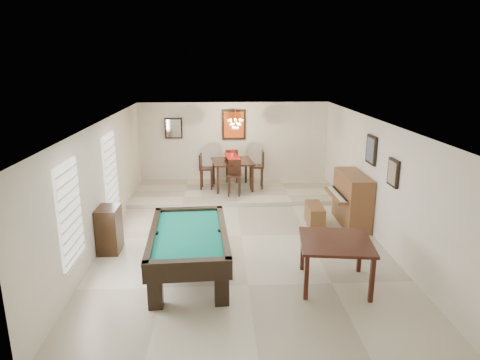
{
  "coord_description": "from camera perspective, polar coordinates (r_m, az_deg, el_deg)",
  "views": [
    {
      "loc": [
        -0.49,
        -9.02,
        3.81
      ],
      "look_at": [
        0.0,
        0.6,
        1.15
      ],
      "focal_mm": 32.0,
      "sensor_mm": 36.0,
      "label": 1
    }
  ],
  "objects": [
    {
      "name": "dining_step",
      "position": [
        12.84,
        -0.6,
        -1.54
      ],
      "size": [
        6.0,
        2.5,
        0.12
      ],
      "primitive_type": "cube",
      "color": "beige",
      "rests_on": "ground_plane"
    },
    {
      "name": "back_mirror",
      "position": [
        13.7,
        -8.85,
        6.83
      ],
      "size": [
        0.55,
        0.06,
        0.65
      ],
      "primitive_type": "cube",
      "color": "white",
      "rests_on": "wall_back"
    },
    {
      "name": "window_left_rear",
      "position": [
        10.22,
        -16.87,
        1.13
      ],
      "size": [
        0.06,
        1.0,
        1.7
      ],
      "primitive_type": "cube",
      "color": "white",
      "rests_on": "wall_left"
    },
    {
      "name": "wall_right",
      "position": [
        9.99,
        17.64,
        0.14
      ],
      "size": [
        0.04,
        9.0,
        2.6
      ],
      "primitive_type": "cube",
      "color": "silver",
      "rests_on": "ground_plane"
    },
    {
      "name": "right_picture_lower",
      "position": [
        8.98,
        19.77,
        0.92
      ],
      "size": [
        0.06,
        0.45,
        0.55
      ],
      "primitive_type": "cube",
      "color": "gray",
      "rests_on": "wall_right"
    },
    {
      "name": "dining_chair_south",
      "position": [
        12.15,
        -0.78,
        0.24
      ],
      "size": [
        0.41,
        0.41,
        1.01
      ],
      "primitive_type": null,
      "rotation": [
        0.0,
        0.0,
        -0.11
      ],
      "color": "black",
      "rests_on": "dining_step"
    },
    {
      "name": "window_left_front",
      "position": [
        7.65,
        -21.74,
        -4.09
      ],
      "size": [
        0.06,
        1.0,
        1.7
      ],
      "primitive_type": "cube",
      "color": "white",
      "rests_on": "wall_left"
    },
    {
      "name": "piano_bench",
      "position": [
        10.49,
        9.92,
        -4.63
      ],
      "size": [
        0.39,
        0.92,
        0.51
      ],
      "primitive_type": "cube",
      "rotation": [
        0.0,
        0.0,
        -0.04
      ],
      "color": "brown",
      "rests_on": "ground_plane"
    },
    {
      "name": "dining_chair_west",
      "position": [
        12.84,
        -4.47,
        1.16
      ],
      "size": [
        0.43,
        0.43,
        1.06
      ],
      "primitive_type": null,
      "rotation": [
        0.0,
        0.0,
        1.48
      ],
      "color": "black",
      "rests_on": "dining_step"
    },
    {
      "name": "square_table",
      "position": [
        7.8,
        12.51,
        -10.73
      ],
      "size": [
        1.37,
        1.37,
        0.84
      ],
      "primitive_type": null,
      "rotation": [
        0.0,
        0.0,
        -0.13
      ],
      "color": "black",
      "rests_on": "ground_plane"
    },
    {
      "name": "back_painting",
      "position": [
        13.62,
        -0.83,
        7.39
      ],
      "size": [
        0.75,
        0.06,
        0.95
      ],
      "primitive_type": "cube",
      "color": "#D84C14",
      "rests_on": "wall_back"
    },
    {
      "name": "dining_chair_north",
      "position": [
        13.59,
        -1.08,
        2.01
      ],
      "size": [
        0.42,
        0.42,
        1.06
      ],
      "primitive_type": null,
      "rotation": [
        0.0,
        0.0,
        3.08
      ],
      "color": "black",
      "rests_on": "dining_step"
    },
    {
      "name": "pool_table",
      "position": [
        7.98,
        -6.79,
        -9.8
      ],
      "size": [
        1.51,
        2.61,
        0.85
      ],
      "primitive_type": null,
      "rotation": [
        0.0,
        0.0,
        0.05
      ],
      "color": "black",
      "rests_on": "ground_plane"
    },
    {
      "name": "flower_vase",
      "position": [
        12.72,
        -1.02,
        3.64
      ],
      "size": [
        0.17,
        0.17,
        0.24
      ],
      "primitive_type": null,
      "rotation": [
        0.0,
        0.0,
        -0.25
      ],
      "color": "#AF130F",
      "rests_on": "dining_table"
    },
    {
      "name": "chandelier",
      "position": [
        12.33,
        -0.62,
        7.94
      ],
      "size": [
        0.44,
        0.44,
        0.6
      ],
      "primitive_type": null,
      "color": "#FFE5B2",
      "rests_on": "ceiling"
    },
    {
      "name": "wall_back",
      "position": [
        13.76,
        -0.83,
        4.93
      ],
      "size": [
        6.0,
        0.04,
        2.6
      ],
      "primitive_type": "cube",
      "color": "silver",
      "rests_on": "ground_plane"
    },
    {
      "name": "dining_table",
      "position": [
        12.86,
        -1.01,
        1.0
      ],
      "size": [
        1.31,
        1.31,
        0.97
      ],
      "primitive_type": null,
      "rotation": [
        0.0,
        0.0,
        0.13
      ],
      "color": "black",
      "rests_on": "dining_step"
    },
    {
      "name": "upright_piano",
      "position": [
        10.6,
        13.96,
        -2.51
      ],
      "size": [
        0.84,
        1.51,
        1.25
      ],
      "primitive_type": null,
      "color": "brown",
      "rests_on": "ground_plane"
    },
    {
      "name": "wall_left",
      "position": [
        9.69,
        -17.82,
        -0.33
      ],
      "size": [
        0.04,
        9.0,
        2.6
      ],
      "primitive_type": "cube",
      "color": "silver",
      "rests_on": "ground_plane"
    },
    {
      "name": "dining_chair_east",
      "position": [
        12.86,
        2.19,
        1.42
      ],
      "size": [
        0.44,
        0.44,
        1.15
      ],
      "primitive_type": null,
      "rotation": [
        0.0,
        0.0,
        -1.6
      ],
      "color": "black",
      "rests_on": "dining_step"
    },
    {
      "name": "ceiling",
      "position": [
        9.11,
        0.19,
        7.81
      ],
      "size": [
        6.0,
        9.0,
        0.04
      ],
      "primitive_type": "cube",
      "color": "white",
      "rests_on": "wall_back"
    },
    {
      "name": "wall_front",
      "position": [
        5.19,
        2.93,
        -13.52
      ],
      "size": [
        6.0,
        0.04,
        2.6
      ],
      "primitive_type": "cube",
      "color": "silver",
      "rests_on": "ground_plane"
    },
    {
      "name": "right_picture_upper",
      "position": [
        10.12,
        17.12,
        3.87
      ],
      "size": [
        0.06,
        0.55,
        0.65
      ],
      "primitive_type": "cube",
      "color": "slate",
      "rests_on": "wall_right"
    },
    {
      "name": "ground_plane",
      "position": [
        9.81,
        0.18,
        -7.49
      ],
      "size": [
        6.0,
        9.0,
        0.02
      ],
      "primitive_type": "cube",
      "color": "beige"
    },
    {
      "name": "apothecary_chest",
      "position": [
        9.29,
        -17.02,
        -6.31
      ],
      "size": [
        0.42,
        0.63,
        0.95
      ],
      "primitive_type": "cube",
      "color": "black",
      "rests_on": "ground_plane"
    }
  ]
}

